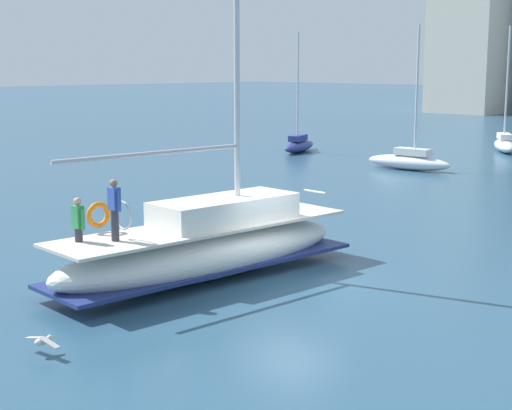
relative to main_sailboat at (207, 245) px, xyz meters
name	(u,v)px	position (x,y,z in m)	size (l,w,h in m)	color
ground_plane	(292,280)	(1.90, 1.43, -0.91)	(400.00, 400.00, 0.00)	#284C66
main_sailboat	(207,245)	(0.00, 0.00, 0.00)	(2.84, 9.70, 13.28)	white
moored_sloop_near	(505,143)	(-9.89, 36.05, -0.33)	(3.99, 4.89, 8.52)	silver
moored_sloop_far	(409,160)	(-9.11, 23.34, -0.34)	(5.26, 1.65, 8.06)	silver
moored_cutter_right	(299,144)	(-19.80, 25.92, -0.36)	(2.85, 4.90, 8.08)	navy
seagull	(43,341)	(2.15, -6.37, -0.60)	(1.02, 0.48, 0.17)	silver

